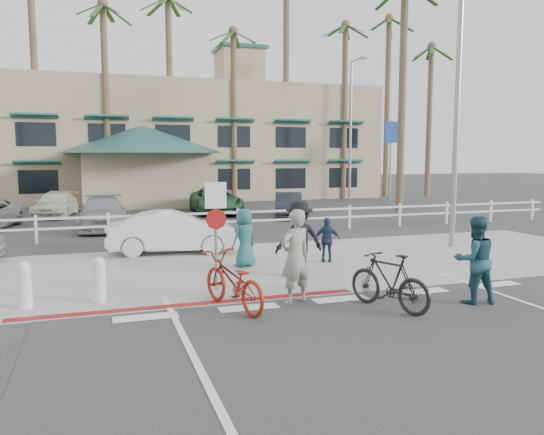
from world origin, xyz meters
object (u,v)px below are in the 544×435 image
object	(u,v)px
sign_post	(216,227)
bike_black	(389,281)
car_white_sedan	(174,232)
bike_red	(233,281)

from	to	relation	value
sign_post	bike_black	bearing A→B (deg)	-41.30
bike_black	car_white_sedan	size ratio (longest dim) A/B	0.47
bike_red	bike_black	distance (m)	3.07
sign_post	bike_black	distance (m)	3.95
sign_post	car_white_sedan	bearing A→B (deg)	92.74
bike_black	sign_post	bearing A→B (deg)	-63.53
sign_post	bike_black	world-z (taller)	sign_post
bike_black	car_white_sedan	bearing A→B (deg)	-89.65
bike_red	sign_post	bearing A→B (deg)	-106.96
sign_post	bike_red	world-z (taller)	sign_post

